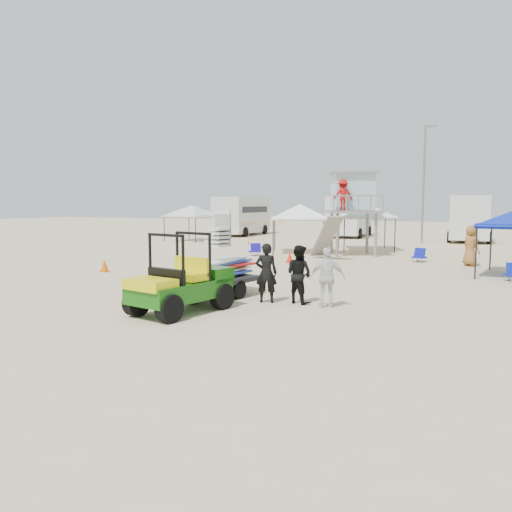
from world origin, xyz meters
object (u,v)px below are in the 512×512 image
at_px(utility_cart, 179,276).
at_px(surf_trailer, 221,266).
at_px(man_left, 266,273).
at_px(lifeguard_tower, 352,195).

distance_m(utility_cart, surf_trailer, 2.34).
xyz_separation_m(utility_cart, man_left, (1.52, 2.04, -0.09)).
bearing_deg(man_left, utility_cart, 37.48).
distance_m(man_left, lifeguard_tower, 13.90).
relative_size(utility_cart, man_left, 1.71).
xyz_separation_m(surf_trailer, lifeguard_tower, (1.02, 13.39, 2.26)).
bearing_deg(utility_cart, man_left, 53.22).
distance_m(utility_cart, lifeguard_tower, 15.92).
relative_size(surf_trailer, man_left, 1.66).
xyz_separation_m(surf_trailer, man_left, (1.52, -0.30, -0.08)).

